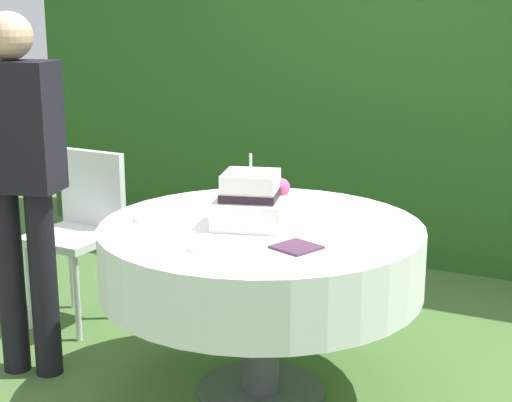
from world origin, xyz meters
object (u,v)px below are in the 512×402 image
serving_plate_near (328,216)px  standing_person (19,172)px  serving_plate_far (152,218)px  serving_plate_right (202,249)px  cake_table (261,257)px  garden_chair (81,220)px  wedding_cake (252,201)px  napkin_stack (296,247)px  serving_plate_left (255,194)px

serving_plate_near → standing_person: size_ratio=0.08×
serving_plate_near → standing_person: standing_person is taller
serving_plate_far → serving_plate_right: 0.48m
cake_table → garden_chair: 1.25m
standing_person → serving_plate_right: bearing=-8.0°
cake_table → garden_chair: bearing=164.0°
wedding_cake → napkin_stack: 0.37m
serving_plate_near → cake_table: bearing=-131.4°
serving_plate_left → standing_person: standing_person is taller
wedding_cake → garden_chair: bearing=162.6°
serving_plate_left → garden_chair: size_ratio=0.15×
napkin_stack → garden_chair: 1.57m
napkin_stack → garden_chair: (-1.45, 0.58, -0.22)m
serving_plate_near → garden_chair: bearing=175.3°
wedding_cake → serving_plate_right: bearing=-92.0°
napkin_stack → serving_plate_right: bearing=-150.8°
serving_plate_far → napkin_stack: serving_plate_far is taller
cake_table → napkin_stack: 0.37m
standing_person → napkin_stack: bearing=1.4°
serving_plate_right → standing_person: 1.00m
serving_plate_left → standing_person: (-0.79, -0.70, 0.17)m
napkin_stack → serving_plate_near: bearing=96.4°
serving_plate_left → serving_plate_right: 0.86m
serving_plate_right → garden_chair: bearing=147.0°
serving_plate_right → serving_plate_far: bearing=145.7°
serving_plate_left → garden_chair: bearing=-174.5°
standing_person → wedding_cake: bearing=13.8°
wedding_cake → serving_plate_left: bearing=114.1°
serving_plate_right → napkin_stack: size_ratio=0.70×
serving_plate_far → garden_chair: 0.92m
serving_plate_far → standing_person: (-0.58, -0.13, 0.17)m
cake_table → wedding_cake: size_ratio=3.83×
serving_plate_far → napkin_stack: size_ratio=0.99×
serving_plate_left → garden_chair: 0.99m
serving_plate_left → garden_chair: (-0.96, -0.09, -0.22)m
serving_plate_far → napkin_stack: bearing=-8.2°
standing_person → serving_plate_near: bearing=21.9°
serving_plate_right → napkin_stack: bearing=29.2°
serving_plate_near → standing_person: (-1.23, -0.49, 0.17)m
cake_table → serving_plate_left: 0.52m
standing_person → cake_table: bearing=14.4°
serving_plate_right → serving_plate_near: bearing=68.4°
serving_plate_far → garden_chair: bearing=147.7°
wedding_cake → serving_plate_left: size_ratio=2.65×
wedding_cake → serving_plate_right: wedding_cake is taller
serving_plate_near → napkin_stack: 0.46m
wedding_cake → napkin_stack: wedding_cake is taller
wedding_cake → serving_plate_left: (-0.20, 0.46, -0.09)m
wedding_cake → standing_person: standing_person is taller
serving_plate_far → standing_person: bearing=-167.3°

